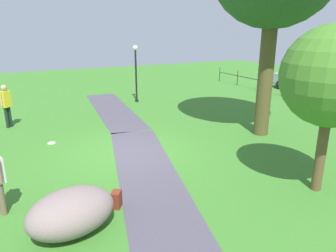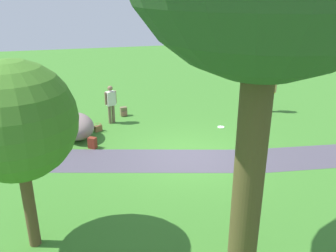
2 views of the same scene
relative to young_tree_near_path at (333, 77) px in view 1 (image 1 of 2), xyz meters
The scene contains 11 objects.
ground_plane 6.41m from the young_tree_near_path, 143.21° to the right, with size 48.00×48.00×0.00m, color #3B7A29.
footpath_segment_near 11.20m from the young_tree_near_path, 168.38° to the right, with size 8.13×2.51×0.01m.
footpath_segment_mid 5.35m from the young_tree_near_path, 127.56° to the right, with size 8.17×3.60×0.01m.
young_tree_near_path is the anchor object (origin of this frame).
lamp_post 11.71m from the young_tree_near_path, behind, with size 0.28×0.28×3.13m.
lawn_boulder 6.53m from the young_tree_near_path, 99.32° to the right, with size 1.60×2.02×0.93m.
man_near_boulder 11.96m from the young_tree_near_path, 143.70° to the right, with size 0.42×0.43×1.81m.
handbag_on_grass 7.23m from the young_tree_near_path, 105.52° to the right, with size 0.37×0.37×0.31m.
backpack_by_boulder 5.79m from the young_tree_near_path, 107.03° to the right, with size 0.34×0.35×0.40m.
frisbee_on_grass 9.23m from the young_tree_near_path, 139.62° to the right, with size 0.27×0.27×0.02m.
parked_wagon_silver 14.35m from the young_tree_near_path, 132.03° to the left, with size 4.52×2.07×1.56m.
Camera 1 is at (9.42, -3.30, 4.00)m, focal length 33.77 mm.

